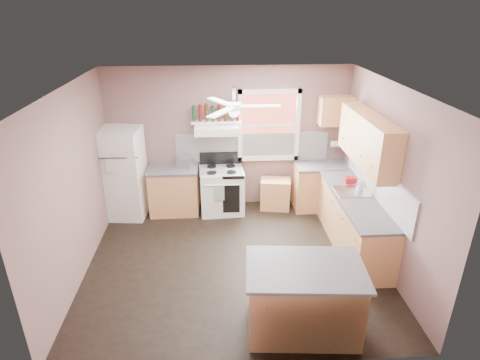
{
  "coord_description": "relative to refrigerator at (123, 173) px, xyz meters",
  "views": [
    {
      "loc": [
        -0.26,
        -5.22,
        3.71
      ],
      "look_at": [
        0.1,
        0.3,
        1.25
      ],
      "focal_mm": 30.0,
      "sensor_mm": 36.0,
      "label": 1
    }
  ],
  "objects": [
    {
      "name": "bottle_shelf",
      "position": [
        1.72,
        0.22,
        0.88
      ],
      "size": [
        0.9,
        0.26,
        0.03
      ],
      "primitive_type": "cube",
      "color": "white",
      "rests_on": "range_hood"
    },
    {
      "name": "wine_bottles",
      "position": [
        1.72,
        0.22,
        1.04
      ],
      "size": [
        0.86,
        0.06,
        0.31
      ],
      "color": "#143819",
      "rests_on": "bottle_shelf"
    },
    {
      "name": "island",
      "position": [
        2.7,
        -3.1,
        -0.41
      ],
      "size": [
        1.37,
        0.93,
        0.86
      ],
      "primitive_type": "cube",
      "rotation": [
        0.0,
        0.0,
        -0.08
      ],
      "color": "#B97E4D",
      "rests_on": "floor"
    },
    {
      "name": "ceiling",
      "position": [
        1.95,
        -1.65,
        1.86
      ],
      "size": [
        4.5,
        4.5,
        0.0
      ],
      "primitive_type": "plane",
      "color": "white",
      "rests_on": "ground"
    },
    {
      "name": "stove",
      "position": [
        1.79,
        0.02,
        -0.41
      ],
      "size": [
        0.84,
        0.68,
        0.86
      ],
      "primitive_type": "cube",
      "rotation": [
        0.0,
        0.0,
        0.06
      ],
      "color": "white",
      "rests_on": "floor"
    },
    {
      "name": "red_caddy",
      "position": [
        3.96,
        -0.79,
        0.11
      ],
      "size": [
        0.18,
        0.12,
        0.1
      ],
      "primitive_type": "cube",
      "rotation": [
        0.0,
        0.0,
        -0.02
      ],
      "color": "#A90E14",
      "rests_on": "counter_right"
    },
    {
      "name": "upper_cabinet_corner",
      "position": [
        3.9,
        0.18,
        1.06
      ],
      "size": [
        0.6,
        0.33,
        0.52
      ],
      "primitive_type": "cube",
      "color": "#B97E4D",
      "rests_on": "wall_back"
    },
    {
      "name": "window_frame",
      "position": [
        2.7,
        0.31,
        0.76
      ],
      "size": [
        1.16,
        0.07,
        1.36
      ],
      "primitive_type": "cube",
      "color": "white",
      "rests_on": "wall_back"
    },
    {
      "name": "counter_corner",
      "position": [
        3.7,
        0.05,
        0.04
      ],
      "size": [
        1.02,
        0.62,
        0.04
      ],
      "primitive_type": "cube",
      "color": "#4A494C",
      "rests_on": "base_cabinet_corner"
    },
    {
      "name": "counter_left",
      "position": [
        0.89,
        0.05,
        0.04
      ],
      "size": [
        0.92,
        0.62,
        0.04
      ],
      "primitive_type": "cube",
      "color": "#4A494C",
      "rests_on": "base_cabinet_left"
    },
    {
      "name": "cart",
      "position": [
        2.83,
        0.07,
        -0.56
      ],
      "size": [
        0.61,
        0.46,
        0.56
      ],
      "primitive_type": "cube",
      "rotation": [
        0.0,
        0.0,
        -0.16
      ],
      "color": "#B97E4D",
      "rests_on": "floor"
    },
    {
      "name": "base_cabinet_left",
      "position": [
        0.89,
        0.05,
        -0.41
      ],
      "size": [
        0.9,
        0.6,
        0.86
      ],
      "primitive_type": "cube",
      "color": "#B97E4D",
      "rests_on": "floor"
    },
    {
      "name": "soap_bottle",
      "position": [
        4.0,
        -1.13,
        0.18
      ],
      "size": [
        0.13,
        0.13,
        0.24
      ],
      "primitive_type": "imported",
      "rotation": [
        0.0,
        0.0,
        5.59
      ],
      "color": "silver",
      "rests_on": "counter_right"
    },
    {
      "name": "wall_right",
      "position": [
        4.22,
        -1.65,
        0.51
      ],
      "size": [
        0.05,
        4.0,
        2.7
      ],
      "primitive_type": "cube",
      "color": "#755754",
      "rests_on": "ground"
    },
    {
      "name": "base_cabinet_corner",
      "position": [
        3.7,
        0.05,
        -0.41
      ],
      "size": [
        1.0,
        0.6,
        0.86
      ],
      "primitive_type": "cube",
      "color": "#B97E4D",
      "rests_on": "floor"
    },
    {
      "name": "refrigerator",
      "position": [
        0.0,
        0.0,
        0.0
      ],
      "size": [
        0.78,
        0.76,
        1.69
      ],
      "primitive_type": "cube",
      "rotation": [
        0.0,
        0.0,
        -0.1
      ],
      "color": "white",
      "rests_on": "floor"
    },
    {
      "name": "paper_towel",
      "position": [
        4.02,
        0.21,
        0.41
      ],
      "size": [
        0.26,
        0.12,
        0.12
      ],
      "primitive_type": "cylinder",
      "rotation": [
        0.0,
        1.57,
        0.0
      ],
      "color": "white",
      "rests_on": "wall_back"
    },
    {
      "name": "ceiling_fan_hub",
      "position": [
        1.95,
        -1.65,
        1.61
      ],
      "size": [
        0.2,
        0.2,
        0.08
      ],
      "primitive_type": "cylinder",
      "color": "white",
      "rests_on": "ceiling"
    },
    {
      "name": "toaster",
      "position": [
        1.13,
        0.08,
        0.15
      ],
      "size": [
        0.32,
        0.26,
        0.18
      ],
      "primitive_type": "cube",
      "rotation": [
        0.0,
        0.0,
        -0.43
      ],
      "color": "silver",
      "rests_on": "counter_left"
    },
    {
      "name": "sink",
      "position": [
        3.89,
        -1.15,
        0.05
      ],
      "size": [
        0.55,
        0.45,
        0.03
      ],
      "primitive_type": "cube",
      "color": "silver",
      "rests_on": "counter_right"
    },
    {
      "name": "backsplash_right",
      "position": [
        4.18,
        -1.35,
        0.33
      ],
      "size": [
        0.03,
        2.6,
        0.55
      ],
      "primitive_type": "cube",
      "color": "white",
      "rests_on": "wall_right"
    },
    {
      "name": "floor",
      "position": [
        1.95,
        -1.65,
        -0.84
      ],
      "size": [
        4.5,
        4.5,
        0.0
      ],
      "primitive_type": "plane",
      "color": "black",
      "rests_on": "ground"
    },
    {
      "name": "island_top",
      "position": [
        2.7,
        -3.1,
        0.04
      ],
      "size": [
        1.45,
        1.01,
        0.04
      ],
      "primitive_type": "cube",
      "rotation": [
        0.0,
        0.0,
        -0.08
      ],
      "color": "#4A494C",
      "rests_on": "island"
    },
    {
      "name": "faucet",
      "position": [
        4.05,
        -1.15,
        0.13
      ],
      "size": [
        0.03,
        0.03,
        0.14
      ],
      "primitive_type": "cylinder",
      "color": "silver",
      "rests_on": "sink"
    },
    {
      "name": "counter_right",
      "position": [
        3.89,
        -1.35,
        0.04
      ],
      "size": [
        0.62,
        2.22,
        0.04
      ],
      "primitive_type": "cube",
      "color": "#4A494C",
      "rests_on": "base_cabinet_right"
    },
    {
      "name": "window_view",
      "position": [
        2.7,
        0.34,
        0.76
      ],
      "size": [
        1.0,
        0.02,
        1.2
      ],
      "primitive_type": "cube",
      "color": "brown",
      "rests_on": "wall_back"
    },
    {
      "name": "wall_back",
      "position": [
        1.95,
        0.38,
        0.51
      ],
      "size": [
        4.5,
        0.05,
        2.7
      ],
      "primitive_type": "cube",
      "color": "#755754",
      "rests_on": "ground"
    },
    {
      "name": "upper_cabinet_right",
      "position": [
        4.03,
        -1.15,
        0.94
      ],
      "size": [
        0.33,
        1.8,
        0.76
      ],
      "primitive_type": "cube",
      "color": "#B97E4D",
      "rests_on": "wall_right"
    },
    {
      "name": "wall_left",
      "position": [
        -0.32,
        -1.65,
        0.51
      ],
      "size": [
        0.05,
        4.0,
        2.7
      ],
      "primitive_type": "cube",
      "color": "#755754",
      "rests_on": "ground"
    },
    {
      "name": "base_cabinet_right",
      "position": [
        3.9,
        -1.35,
        -0.41
      ],
      "size": [
        0.6,
        2.2,
        0.86
      ],
      "primitive_type": "cube",
      "color": "#B97E4D",
      "rests_on": "floor"
    },
    {
      "name": "backsplash_back",
      "position": [
        2.4,
        0.34,
        0.33
      ],
      "size": [
        2.9,
        0.03,
        0.55
      ],
      "primitive_type": "cube",
      "color": "white",
      "rests_on": "wall_back"
    },
    {
      "name": "range_hood",
      "position": [
        1.72,
        0.1,
        0.78
      ],
      "size": [
        0.78,
        0.5,
        0.14
      ],
      "primitive_type": "cube",
      "color": "white",
      "rests_on": "wall_back"
    }
  ]
}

